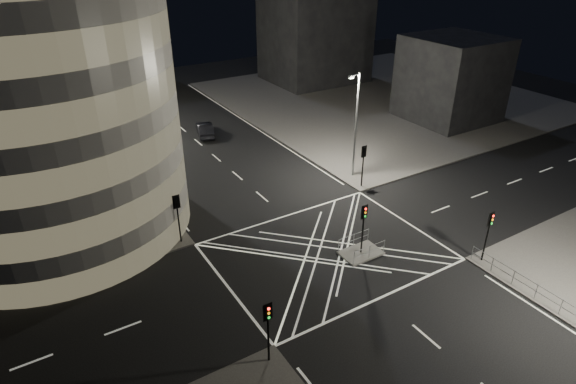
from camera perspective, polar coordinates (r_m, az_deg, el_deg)
ground at (r=36.12m, az=4.62°, el=-7.09°), size 120.00×120.00×0.00m
sidewalk_far_right at (r=71.94m, az=11.01°, el=10.97°), size 42.00×42.00×0.15m
central_island at (r=36.18m, az=8.62°, el=-7.15°), size 3.00×2.00×0.15m
building_right_far at (r=78.28m, az=3.19°, el=18.52°), size 14.00×12.00×15.00m
building_right_near at (r=63.99m, az=18.77°, el=12.61°), size 10.00×10.00×10.00m
building_far_end at (r=83.52m, az=-22.87°, el=18.06°), size 18.00×8.00×18.00m
tree_a at (r=36.99m, az=-16.93°, el=1.24°), size 4.31×4.31×7.14m
tree_b at (r=42.40m, az=-19.20°, el=4.23°), size 4.22×4.22×6.98m
tree_c at (r=48.01m, az=-20.93°, el=6.34°), size 4.61×4.61×6.92m
tree_d at (r=53.37m, az=-22.52°, el=9.13°), size 5.68×5.68×8.38m
tree_e at (r=59.50m, az=-23.40°, el=9.25°), size 3.41×3.41×5.57m
traffic_signal_fl at (r=36.36m, az=-12.99°, el=-2.09°), size 0.55×0.22×4.00m
traffic_signal_nl at (r=26.12m, az=-2.40°, el=-15.12°), size 0.55×0.22×4.00m
traffic_signal_fr at (r=44.15m, az=8.93°, el=3.94°), size 0.55×0.22×4.00m
traffic_signal_nr at (r=36.19m, az=22.72°, el=-3.89°), size 0.55×0.22×4.00m
traffic_signal_island at (r=34.62m, az=8.95°, el=-3.31°), size 0.55×0.22×4.00m
street_lamp_left_near at (r=39.57m, az=-16.84°, el=4.25°), size 1.25×0.25×10.00m
street_lamp_left_far at (r=56.29m, az=-22.12°, el=10.43°), size 1.25×0.25×10.00m
street_lamp_right_far at (r=45.10m, az=8.01°, el=8.15°), size 1.25×0.25×10.00m
railing_near_right at (r=34.89m, az=28.46°, el=-11.05°), size 0.06×11.70×1.10m
railing_island_south at (r=35.27m, az=9.62°, el=-7.02°), size 2.80×0.06×1.10m
railing_island_north at (r=36.38m, az=7.79°, el=-5.66°), size 2.80×0.06×1.10m
sedan at (r=57.21m, az=-9.82°, el=7.32°), size 2.89×5.08×1.58m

